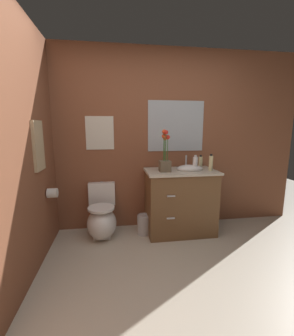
{
  "coord_description": "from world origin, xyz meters",
  "views": [
    {
      "loc": [
        -0.52,
        -1.45,
        1.44
      ],
      "look_at": [
        -0.1,
        1.33,
        0.92
      ],
      "focal_mm": 24.07,
      "sensor_mm": 36.0,
      "label": 1
    }
  ],
  "objects": [
    {
      "name": "toilet_paper_roll",
      "position": [
        -1.23,
        1.21,
        0.68
      ],
      "size": [
        0.11,
        0.11,
        0.11
      ],
      "primitive_type": "cylinder",
      "rotation": [
        0.0,
        1.57,
        0.0
      ],
      "color": "white"
    },
    {
      "name": "lotion_bottle",
      "position": [
        0.75,
        1.3,
        0.98
      ],
      "size": [
        0.05,
        0.05,
        0.22
      ],
      "color": "beige",
      "rests_on": "vanity_cabinet"
    },
    {
      "name": "hanging_towel",
      "position": [
        -1.29,
        1.03,
        1.25
      ],
      "size": [
        0.03,
        0.28,
        0.52
      ],
      "primitive_type": "cube",
      "color": "tan"
    },
    {
      "name": "trash_bin",
      "position": [
        -0.13,
        1.39,
        0.14
      ],
      "size": [
        0.18,
        0.18,
        0.27
      ],
      "color": "#B7B7BC",
      "rests_on": "ground_plane"
    },
    {
      "name": "ground_plane",
      "position": [
        0.0,
        0.0,
        0.0
      ],
      "size": [
        8.67,
        8.67,
        0.0
      ],
      "primitive_type": "plane",
      "color": "beige"
    },
    {
      "name": "wall_left",
      "position": [
        -1.33,
        0.51,
        1.25
      ],
      "size": [
        0.05,
        4.72,
        2.5
      ],
      "primitive_type": "cube",
      "color": "brown",
      "rests_on": "ground_plane"
    },
    {
      "name": "wall_poster",
      "position": [
        -0.69,
        1.68,
        1.36
      ],
      "size": [
        0.37,
        0.01,
        0.45
      ],
      "primitive_type": "cube",
      "color": "silver"
    },
    {
      "name": "hand_wash_bottle",
      "position": [
        0.69,
        1.51,
        0.96
      ],
      "size": [
        0.05,
        0.05,
        0.18
      ],
      "color": "beige",
      "rests_on": "vanity_cabinet"
    },
    {
      "name": "flower_vase",
      "position": [
        0.14,
        1.33,
        1.04
      ],
      "size": [
        0.14,
        0.14,
        0.54
      ],
      "color": "brown",
      "rests_on": "vanity_cabinet"
    },
    {
      "name": "soap_bottle",
      "position": [
        0.54,
        1.33,
        0.97
      ],
      "size": [
        0.06,
        0.06,
        0.21
      ],
      "color": "white",
      "rests_on": "vanity_cabinet"
    },
    {
      "name": "wall_mirror",
      "position": [
        0.37,
        1.68,
        1.45
      ],
      "size": [
        0.8,
        0.01,
        0.7
      ],
      "primitive_type": "cube",
      "color": "#B2BCC6"
    },
    {
      "name": "toilet",
      "position": [
        -0.69,
        1.41,
        0.24
      ],
      "size": [
        0.38,
        0.59,
        0.69
      ],
      "color": "white",
      "rests_on": "ground_plane"
    },
    {
      "name": "vanity_cabinet",
      "position": [
        0.37,
        1.38,
        0.45
      ],
      "size": [
        0.94,
        0.56,
        1.05
      ],
      "color": "brown",
      "rests_on": "ground_plane"
    },
    {
      "name": "wall_back",
      "position": [
        0.2,
        1.71,
        1.25
      ],
      "size": [
        4.05,
        0.05,
        2.5
      ],
      "primitive_type": "cube",
      "color": "brown",
      "rests_on": "ground_plane"
    }
  ]
}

